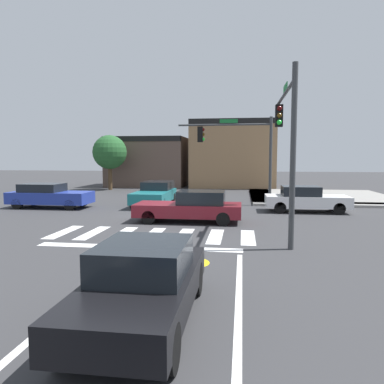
{
  "coord_description": "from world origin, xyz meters",
  "views": [
    {
      "loc": [
        3.34,
        -17.91,
        2.92
      ],
      "look_at": [
        0.66,
        1.69,
        1.06
      ],
      "focal_mm": 34.4,
      "sensor_mm": 36.0,
      "label": 1
    }
  ],
  "objects_px": {
    "traffic_signal_northeast": "(237,144)",
    "roadside_tree": "(110,152)",
    "car_teal": "(155,193)",
    "traffic_signal_southeast": "(286,127)",
    "car_white": "(305,199)",
    "car_black": "(143,283)",
    "car_maroon": "(192,207)",
    "car_blue": "(49,195)"
  },
  "relations": [
    {
      "from": "traffic_signal_northeast",
      "to": "roadside_tree",
      "type": "bearing_deg",
      "value": -38.33
    },
    {
      "from": "car_teal",
      "to": "traffic_signal_southeast",
      "type": "bearing_deg",
      "value": 40.8
    },
    {
      "from": "car_white",
      "to": "car_black",
      "type": "relative_size",
      "value": 1.02
    },
    {
      "from": "car_white",
      "to": "car_maroon",
      "type": "relative_size",
      "value": 0.91
    },
    {
      "from": "traffic_signal_southeast",
      "to": "roadside_tree",
      "type": "distance_m",
      "value": 22.41
    },
    {
      "from": "traffic_signal_southeast",
      "to": "roadside_tree",
      "type": "height_order",
      "value": "traffic_signal_southeast"
    },
    {
      "from": "car_white",
      "to": "roadside_tree",
      "type": "xyz_separation_m",
      "value": [
        -15.22,
        11.65,
        2.68
      ]
    },
    {
      "from": "traffic_signal_northeast",
      "to": "car_black",
      "type": "xyz_separation_m",
      "value": [
        -1.36,
        -16.7,
        -3.03
      ]
    },
    {
      "from": "car_maroon",
      "to": "traffic_signal_northeast",
      "type": "bearing_deg",
      "value": -106.49
    },
    {
      "from": "car_blue",
      "to": "car_black",
      "type": "xyz_separation_m",
      "value": [
        9.43,
        -13.8,
        -0.01
      ]
    },
    {
      "from": "car_blue",
      "to": "car_teal",
      "type": "height_order",
      "value": "car_teal"
    },
    {
      "from": "traffic_signal_northeast",
      "to": "roadside_tree",
      "type": "distance_m",
      "value": 14.66
    },
    {
      "from": "traffic_signal_southeast",
      "to": "car_black",
      "type": "height_order",
      "value": "traffic_signal_southeast"
    },
    {
      "from": "car_blue",
      "to": "car_maroon",
      "type": "distance_m",
      "value": 9.56
    },
    {
      "from": "traffic_signal_southeast",
      "to": "car_teal",
      "type": "relative_size",
      "value": 1.29
    },
    {
      "from": "car_white",
      "to": "roadside_tree",
      "type": "relative_size",
      "value": 0.88
    },
    {
      "from": "traffic_signal_northeast",
      "to": "car_blue",
      "type": "xyz_separation_m",
      "value": [
        -10.78,
        -2.9,
        -3.02
      ]
    },
    {
      "from": "traffic_signal_northeast",
      "to": "car_maroon",
      "type": "xyz_separation_m",
      "value": [
        -1.91,
        -6.44,
        -3.05
      ]
    },
    {
      "from": "traffic_signal_northeast",
      "to": "car_white",
      "type": "height_order",
      "value": "traffic_signal_northeast"
    },
    {
      "from": "car_blue",
      "to": "roadside_tree",
      "type": "height_order",
      "value": "roadside_tree"
    },
    {
      "from": "traffic_signal_southeast",
      "to": "car_teal",
      "type": "distance_m",
      "value": 10.96
    },
    {
      "from": "car_blue",
      "to": "car_white",
      "type": "bearing_deg",
      "value": 1.36
    },
    {
      "from": "traffic_signal_southeast",
      "to": "car_blue",
      "type": "relative_size",
      "value": 1.25
    },
    {
      "from": "traffic_signal_northeast",
      "to": "car_teal",
      "type": "xyz_separation_m",
      "value": [
        -4.92,
        -0.95,
        -3.02
      ]
    },
    {
      "from": "car_white",
      "to": "car_black",
      "type": "bearing_deg",
      "value": -109.77
    },
    {
      "from": "traffic_signal_northeast",
      "to": "car_maroon",
      "type": "height_order",
      "value": "traffic_signal_northeast"
    },
    {
      "from": "traffic_signal_southeast",
      "to": "car_black",
      "type": "distance_m",
      "value": 9.11
    },
    {
      "from": "traffic_signal_northeast",
      "to": "traffic_signal_southeast",
      "type": "bearing_deg",
      "value": 102.14
    },
    {
      "from": "car_maroon",
      "to": "car_black",
      "type": "height_order",
      "value": "car_black"
    },
    {
      "from": "traffic_signal_southeast",
      "to": "car_white",
      "type": "height_order",
      "value": "traffic_signal_southeast"
    },
    {
      "from": "car_black",
      "to": "car_teal",
      "type": "bearing_deg",
      "value": 12.75
    },
    {
      "from": "traffic_signal_southeast",
      "to": "car_white",
      "type": "xyz_separation_m",
      "value": [
        1.82,
        6.31,
        -3.32
      ]
    },
    {
      "from": "traffic_signal_northeast",
      "to": "car_black",
      "type": "height_order",
      "value": "traffic_signal_northeast"
    },
    {
      "from": "car_white",
      "to": "car_blue",
      "type": "height_order",
      "value": "car_blue"
    },
    {
      "from": "traffic_signal_northeast",
      "to": "car_blue",
      "type": "distance_m",
      "value": 11.57
    },
    {
      "from": "car_black",
      "to": "roadside_tree",
      "type": "xyz_separation_m",
      "value": [
        -10.14,
        25.79,
        2.66
      ]
    },
    {
      "from": "traffic_signal_northeast",
      "to": "car_maroon",
      "type": "bearing_deg",
      "value": 73.51
    },
    {
      "from": "traffic_signal_northeast",
      "to": "car_blue",
      "type": "bearing_deg",
      "value": 15.06
    },
    {
      "from": "roadside_tree",
      "to": "car_blue",
      "type": "bearing_deg",
      "value": -86.61
    },
    {
      "from": "roadside_tree",
      "to": "traffic_signal_southeast",
      "type": "bearing_deg",
      "value": -53.26
    },
    {
      "from": "car_blue",
      "to": "roadside_tree",
      "type": "xyz_separation_m",
      "value": [
        -0.71,
        11.99,
        2.65
      ]
    },
    {
      "from": "car_white",
      "to": "roadside_tree",
      "type": "bearing_deg",
      "value": 142.58
    }
  ]
}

